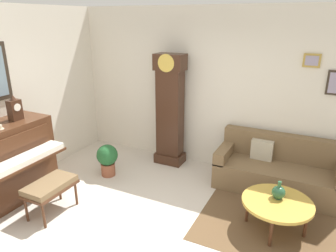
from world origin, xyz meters
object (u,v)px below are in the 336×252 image
green_jug (279,192)px  piano (4,164)px  couch (278,171)px  mantel_clock (15,109)px  coffee_table (277,203)px  potted_plant (107,158)px  grandfather_clock (170,113)px  piano_bench (50,187)px

green_jug → piano: bearing=-163.0°
green_jug → couch: bearing=96.5°
mantel_clock → green_jug: mantel_clock is taller
couch → mantel_clock: bearing=-153.1°
coffee_table → green_jug: size_ratio=3.67×
coffee_table → potted_plant: bearing=175.1°
grandfather_clock → couch: size_ratio=1.07×
mantel_clock → couch: bearing=26.9°
green_jug → potted_plant: bearing=176.5°
grandfather_clock → mantel_clock: grandfather_clock is taller
grandfather_clock → coffee_table: 2.46m
piano → grandfather_clock: (1.59, 2.23, 0.37)m
mantel_clock → green_jug: 3.84m
grandfather_clock → green_jug: (2.07, -1.11, -0.47)m
potted_plant → piano_bench: bearing=-91.3°
piano → potted_plant: size_ratio=2.57×
grandfather_clock → mantel_clock: bearing=-129.8°
couch → potted_plant: bearing=-162.9°
coffee_table → mantel_clock: bearing=-168.8°
piano → potted_plant: bearing=56.5°
piano → mantel_clock: (0.00, 0.32, 0.75)m
coffee_table → green_jug: bearing=95.6°
piano_bench → green_jug: size_ratio=2.92×
piano_bench → couch: size_ratio=0.37×
grandfather_clock → potted_plant: 1.36m
mantel_clock → potted_plant: (0.85, 0.97, -1.02)m
piano → coffee_table: 3.82m
piano → green_jug: (3.66, 1.12, -0.09)m
piano_bench → mantel_clock: mantel_clock is taller
potted_plant → couch: bearing=17.1°
piano → couch: 4.15m
piano_bench → mantel_clock: (-0.83, 0.28, 0.94)m
piano_bench → potted_plant: (0.03, 1.24, -0.08)m
couch → grandfather_clock: bearing=176.8°
mantel_clock → green_jug: size_ratio=1.58×
piano_bench → potted_plant: size_ratio=1.25×
coffee_table → piano: bearing=-164.1°
grandfather_clock → green_jug: grandfather_clock is taller
grandfather_clock → coffee_table: grandfather_clock is taller
coffee_table → green_jug: green_jug is taller
coffee_table → couch: bearing=96.4°
piano → piano_bench: 0.85m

